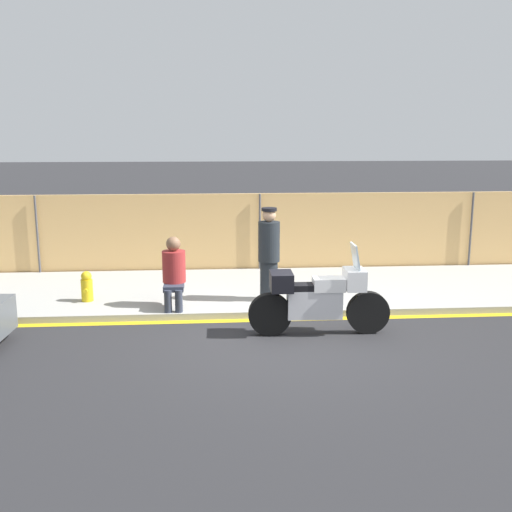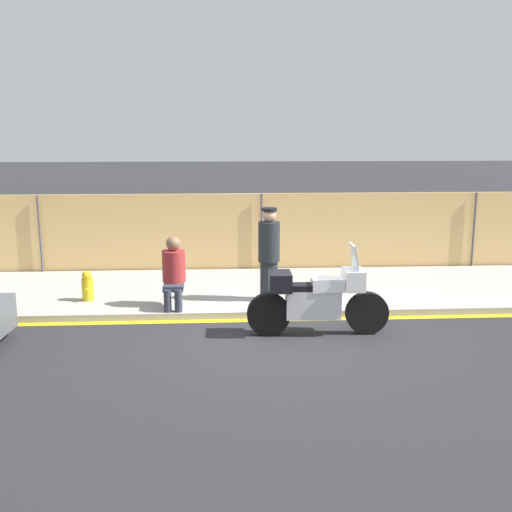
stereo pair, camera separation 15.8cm
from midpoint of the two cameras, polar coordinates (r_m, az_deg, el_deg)
ground_plane at (r=9.79m, az=2.86°, el=-7.97°), size 120.00×120.00×0.00m
sidewalk at (r=12.51m, az=1.43°, el=-3.27°), size 37.84×3.50×0.12m
curb_paint_stripe at (r=10.77m, az=2.26°, el=-6.10°), size 37.84×0.18×0.01m
storefront_fence at (r=14.11m, az=0.83°, el=2.15°), size 35.95×0.17×1.90m
motorcycle at (r=9.91m, az=6.27°, el=-4.05°), size 2.35×0.51×1.52m
officer_standing at (r=11.37m, az=1.65°, el=0.24°), size 0.41×0.41×1.78m
person_seated_on_curb at (r=11.06m, az=-7.45°, el=-1.22°), size 0.43×0.69×1.31m
fire_hydrant at (r=11.89m, az=-15.39°, el=-2.76°), size 0.22×0.28×0.58m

